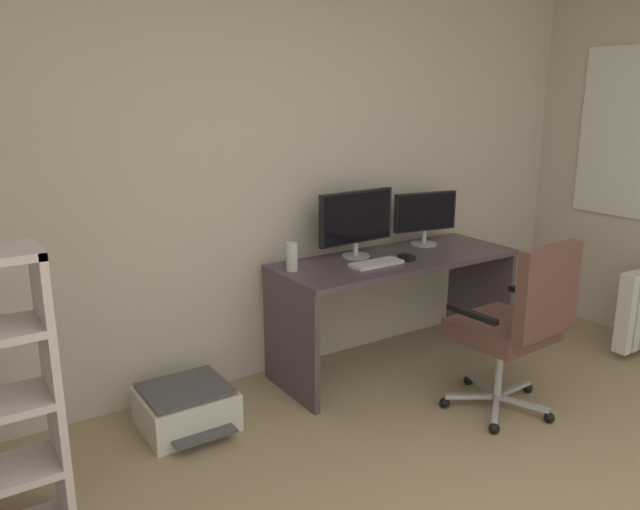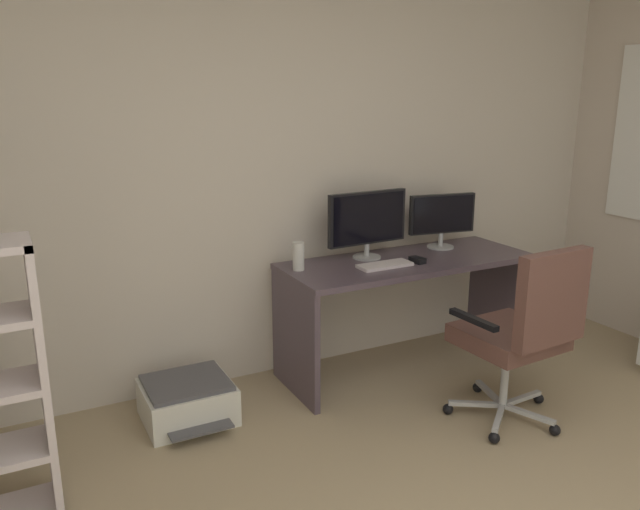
# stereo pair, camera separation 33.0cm
# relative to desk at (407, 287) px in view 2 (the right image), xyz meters

# --- Properties ---
(wall_back) EXTENTS (5.36, 0.10, 2.80)m
(wall_back) POSITION_rel_desk_xyz_m (-0.85, 0.42, 0.84)
(wall_back) COLOR beige
(wall_back) RESTS_ON ground
(desk) EXTENTS (1.63, 0.62, 0.74)m
(desk) POSITION_rel_desk_xyz_m (0.00, 0.00, 0.00)
(desk) COLOR #4E404C
(desk) RESTS_ON ground
(monitor_main) EXTENTS (0.56, 0.18, 0.43)m
(monitor_main) POSITION_rel_desk_xyz_m (-0.22, 0.14, 0.43)
(monitor_main) COLOR #B2B5B7
(monitor_main) RESTS_ON desk
(monitor_secondary) EXTENTS (0.47, 0.18, 0.37)m
(monitor_secondary) POSITION_rel_desk_xyz_m (0.37, 0.14, 0.40)
(monitor_secondary) COLOR #B2B5B7
(monitor_secondary) RESTS_ON desk
(keyboard) EXTENTS (0.34, 0.13, 0.02)m
(keyboard) POSITION_rel_desk_xyz_m (-0.23, -0.08, 0.20)
(keyboard) COLOR silver
(keyboard) RESTS_ON desk
(computer_mouse) EXTENTS (0.07, 0.11, 0.03)m
(computer_mouse) POSITION_rel_desk_xyz_m (0.00, -0.10, 0.20)
(computer_mouse) COLOR black
(computer_mouse) RESTS_ON desk
(desktop_speaker) EXTENTS (0.07, 0.07, 0.17)m
(desktop_speaker) POSITION_rel_desk_xyz_m (-0.72, 0.10, 0.27)
(desktop_speaker) COLOR silver
(desktop_speaker) RESTS_ON desk
(office_chair) EXTENTS (0.63, 0.63, 1.02)m
(office_chair) POSITION_rel_desk_xyz_m (0.12, -0.89, 0.01)
(office_chair) COLOR #B7BABC
(office_chair) RESTS_ON ground
(printer) EXTENTS (0.48, 0.51, 0.23)m
(printer) POSITION_rel_desk_xyz_m (-1.46, -0.01, -0.44)
(printer) COLOR silver
(printer) RESTS_ON ground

